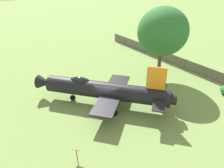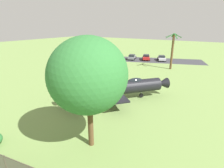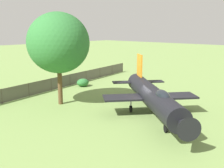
{
  "view_description": "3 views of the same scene",
  "coord_description": "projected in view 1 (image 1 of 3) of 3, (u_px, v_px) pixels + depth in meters",
  "views": [
    {
      "loc": [
        -17.08,
        7.52,
        12.46
      ],
      "look_at": [
        -0.61,
        -0.35,
        2.71
      ],
      "focal_mm": 34.16,
      "sensor_mm": 36.0,
      "label": 1
    },
    {
      "loc": [
        11.34,
        -18.53,
        9.64
      ],
      "look_at": [
        -0.42,
        -0.13,
        2.31
      ],
      "focal_mm": 28.56,
      "sensor_mm": 36.0,
      "label": 2
    },
    {
      "loc": [
        18.64,
        12.32,
        7.49
      ],
      "look_at": [
        1.22,
        -3.52,
        2.5
      ],
      "focal_mm": 42.85,
      "sensor_mm": 36.0,
      "label": 3
    }
  ],
  "objects": [
    {
      "name": "ground_plane",
      "position": [
        106.0,
        105.0,
        22.33
      ],
      "size": [
        200.0,
        200.0,
        0.0
      ],
      "primitive_type": "plane",
      "color": "#75934C"
    },
    {
      "name": "perimeter_fence",
      "position": [
        195.0,
        68.0,
        28.82
      ],
      "size": [
        36.82,
        6.16,
        1.53
      ],
      "rotation": [
        0.0,
        0.0,
        6.45
      ],
      "color": "#4C4238",
      "rests_on": "ground_plane"
    },
    {
      "name": "display_jet",
      "position": [
        103.0,
        90.0,
        21.57
      ],
      "size": [
        11.39,
        12.58,
        4.85
      ],
      "rotation": [
        0.0,
        0.0,
        0.87
      ],
      "color": "black",
      "rests_on": "ground_plane"
    },
    {
      "name": "shade_tree",
      "position": [
        163.0,
        32.0,
        25.25
      ],
      "size": [
        5.83,
        6.17,
        8.97
      ],
      "color": "brown",
      "rests_on": "ground_plane"
    },
    {
      "name": "info_plaque",
      "position": [
        76.0,
        151.0,
        15.49
      ],
      "size": [
        0.69,
        0.71,
        1.14
      ],
      "color": "#333333",
      "rests_on": "ground_plane"
    }
  ]
}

